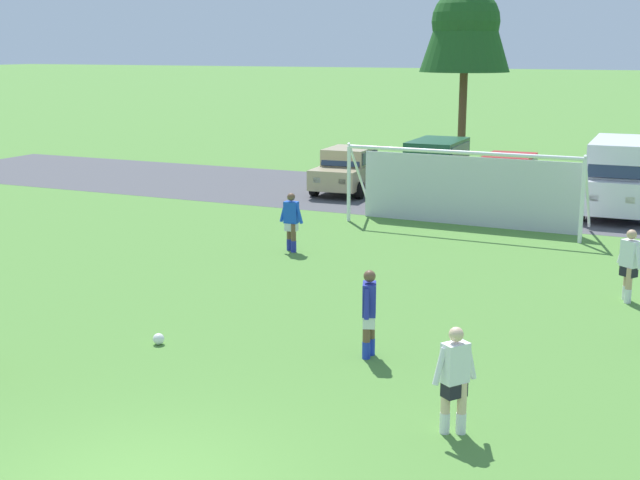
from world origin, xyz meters
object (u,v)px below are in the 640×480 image
object	(u,v)px
soccer_goal	(466,186)
parked_car_slot_far_left	(348,170)
player_defender_far	(291,222)
player_winger_left	(369,314)
player_midfield_center	(454,381)
parked_car_slot_center	(619,175)
soccer_ball	(159,339)
player_winger_right	(629,266)
parked_car_slot_left	(436,168)
parked_car_slot_center_left	(508,178)

from	to	relation	value
soccer_goal	parked_car_slot_far_left	size ratio (longest dim) A/B	1.74
player_defender_far	player_winger_left	bearing A→B (deg)	-54.22
player_winger_left	soccer_goal	bearing A→B (deg)	96.38
player_midfield_center	parked_car_slot_center	xyz separation A→B (m)	(0.60, 18.52, 0.52)
soccer_ball	soccer_goal	distance (m)	13.34
soccer_ball	player_winger_right	world-z (taller)	player_winger_right
soccer_ball	parked_car_slot_left	distance (m)	17.76
parked_car_slot_center_left	parked_car_slot_center	world-z (taller)	parked_car_slot_center
soccer_ball	parked_car_slot_far_left	world-z (taller)	parked_car_slot_far_left
soccer_goal	parked_car_slot_center_left	xyz separation A→B (m)	(0.31, 4.95, -0.42)
player_winger_left	parked_car_slot_left	world-z (taller)	parked_car_slot_left
soccer_goal	player_defender_far	size ratio (longest dim) A/B	4.55
soccer_goal	player_winger_left	xyz separation A→B (m)	(1.34, -12.00, -0.47)
soccer_goal	player_midfield_center	xyz separation A→B (m)	(3.60, -14.43, -0.47)
soccer_goal	parked_car_slot_left	size ratio (longest dim) A/B	1.61
player_winger_right	player_defender_far	bearing A→B (deg)	172.35
parked_car_slot_center	soccer_goal	bearing A→B (deg)	-135.71
player_winger_right	parked_car_slot_left	xyz separation A→B (m)	(-7.73, 11.11, 0.29)
soccer_ball	parked_car_slot_left	world-z (taller)	parked_car_slot_left
player_winger_left	parked_car_slot_center_left	xyz separation A→B (m)	(-1.03, 16.95, 0.05)
player_defender_far	parked_car_slot_center_left	size ratio (longest dim) A/B	0.39
player_winger_right	parked_car_slot_far_left	xyz separation A→B (m)	(-11.20, 10.93, 0.05)
player_winger_left	player_winger_right	world-z (taller)	same
player_winger_left	parked_car_slot_center_left	bearing A→B (deg)	93.48
player_winger_right	soccer_goal	bearing A→B (deg)	129.94
player_winger_left	parked_car_slot_left	xyz separation A→B (m)	(-3.70, 16.69, 0.29)
parked_car_slot_center	parked_car_slot_left	bearing A→B (deg)	174.74
player_defender_far	parked_car_slot_center	xyz separation A→B (m)	(7.74, 9.31, 0.52)
player_defender_far	parked_car_slot_center	world-z (taller)	parked_car_slot_center
soccer_ball	parked_car_slot_left	xyz separation A→B (m)	(0.19, 17.73, 1.00)
player_midfield_center	soccer_goal	bearing A→B (deg)	103.99
parked_car_slot_center_left	player_winger_left	bearing A→B (deg)	-86.52
player_midfield_center	parked_car_slot_center	size ratio (longest dim) A/B	0.34
player_defender_far	soccer_ball	bearing A→B (deg)	-82.74
player_midfield_center	player_winger_right	xyz separation A→B (m)	(1.78, 8.02, 0.00)
player_winger_left	soccer_ball	bearing A→B (deg)	-165.04
player_winger_left	player_winger_right	size ratio (longest dim) A/B	1.00
soccer_ball	soccer_goal	world-z (taller)	soccer_goal
soccer_goal	player_winger_left	size ratio (longest dim) A/B	4.55
soccer_goal	player_midfield_center	bearing A→B (deg)	-76.01
player_winger_left	parked_car_slot_center_left	size ratio (longest dim) A/B	0.39
parked_car_slot_center	player_midfield_center	bearing A→B (deg)	-91.85
player_defender_far	parked_car_slot_far_left	size ratio (longest dim) A/B	0.38
parked_car_slot_far_left	parked_car_slot_center	bearing A→B (deg)	-2.43
player_defender_far	parked_car_slot_far_left	bearing A→B (deg)	103.18
parked_car_slot_far_left	parked_car_slot_center_left	bearing A→B (deg)	4.04
player_defender_far	parked_car_slot_far_left	world-z (taller)	parked_car_slot_far_left
player_defender_far	player_winger_left	distance (m)	8.36
parked_car_slot_left	parked_car_slot_center	world-z (taller)	parked_car_slot_center
player_midfield_center	soccer_ball	bearing A→B (deg)	167.22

